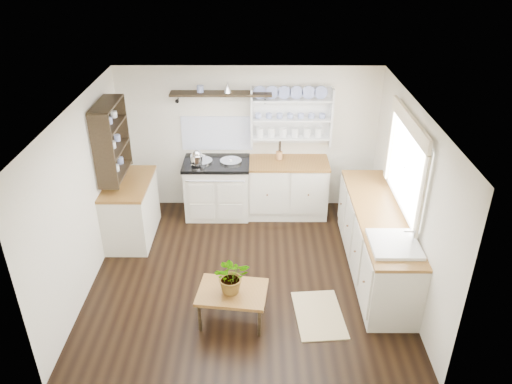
# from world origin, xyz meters

# --- Properties ---
(floor) EXTENTS (4.00, 3.80, 0.01)m
(floor) POSITION_xyz_m (0.00, 0.00, 0.00)
(floor) COLOR black
(floor) RESTS_ON ground
(wall_back) EXTENTS (4.00, 0.02, 2.30)m
(wall_back) POSITION_xyz_m (0.00, 1.90, 1.15)
(wall_back) COLOR beige
(wall_back) RESTS_ON ground
(wall_right) EXTENTS (0.02, 3.80, 2.30)m
(wall_right) POSITION_xyz_m (2.00, 0.00, 1.15)
(wall_right) COLOR beige
(wall_right) RESTS_ON ground
(wall_left) EXTENTS (0.02, 3.80, 2.30)m
(wall_left) POSITION_xyz_m (-2.00, 0.00, 1.15)
(wall_left) COLOR beige
(wall_left) RESTS_ON ground
(ceiling) EXTENTS (4.00, 3.80, 0.01)m
(ceiling) POSITION_xyz_m (0.00, 0.00, 2.30)
(ceiling) COLOR white
(ceiling) RESTS_ON wall_back
(window) EXTENTS (0.08, 1.55, 1.22)m
(window) POSITION_xyz_m (1.95, 0.15, 1.56)
(window) COLOR white
(window) RESTS_ON wall_right
(aga_cooker) EXTENTS (1.01, 0.71, 0.94)m
(aga_cooker) POSITION_xyz_m (-0.49, 1.57, 0.46)
(aga_cooker) COLOR beige
(aga_cooker) RESTS_ON floor
(back_cabinets) EXTENTS (1.27, 0.63, 0.90)m
(back_cabinets) POSITION_xyz_m (0.60, 1.60, 0.46)
(back_cabinets) COLOR beige
(back_cabinets) RESTS_ON floor
(right_cabinets) EXTENTS (0.62, 2.43, 0.90)m
(right_cabinets) POSITION_xyz_m (1.70, 0.10, 0.46)
(right_cabinets) COLOR beige
(right_cabinets) RESTS_ON floor
(belfast_sink) EXTENTS (0.55, 0.60, 0.45)m
(belfast_sink) POSITION_xyz_m (1.70, -0.65, 0.80)
(belfast_sink) COLOR white
(belfast_sink) RESTS_ON right_cabinets
(left_cabinets) EXTENTS (0.62, 1.13, 0.90)m
(left_cabinets) POSITION_xyz_m (-1.70, 0.90, 0.46)
(left_cabinets) COLOR beige
(left_cabinets) RESTS_ON floor
(plate_rack) EXTENTS (1.20, 0.22, 0.90)m
(plate_rack) POSITION_xyz_m (0.65, 1.86, 1.56)
(plate_rack) COLOR white
(plate_rack) RESTS_ON wall_back
(high_shelf) EXTENTS (1.50, 0.29, 0.16)m
(high_shelf) POSITION_xyz_m (-0.40, 1.78, 1.91)
(high_shelf) COLOR black
(high_shelf) RESTS_ON wall_back
(left_shelving) EXTENTS (0.28, 0.80, 1.05)m
(left_shelving) POSITION_xyz_m (-1.84, 0.90, 1.55)
(left_shelving) COLOR black
(left_shelving) RESTS_ON wall_left
(kettle) EXTENTS (0.18, 0.18, 0.23)m
(kettle) POSITION_xyz_m (-0.77, 1.45, 1.04)
(kettle) COLOR silver
(kettle) RESTS_ON aga_cooker
(utensil_crock) EXTENTS (0.10, 0.10, 0.12)m
(utensil_crock) POSITION_xyz_m (0.47, 1.68, 0.97)
(utensil_crock) COLOR #AE7340
(utensil_crock) RESTS_ON back_cabinets
(center_table) EXTENTS (0.84, 0.65, 0.42)m
(center_table) POSITION_xyz_m (-0.14, -0.88, 0.38)
(center_table) COLOR brown
(center_table) RESTS_ON floor
(potted_plant) EXTENTS (0.45, 0.41, 0.44)m
(potted_plant) POSITION_xyz_m (-0.14, -0.88, 0.65)
(potted_plant) COLOR #3F7233
(potted_plant) RESTS_ON center_table
(floor_rug) EXTENTS (0.62, 0.89, 0.02)m
(floor_rug) POSITION_xyz_m (0.88, -0.81, 0.01)
(floor_rug) COLOR tan
(floor_rug) RESTS_ON floor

